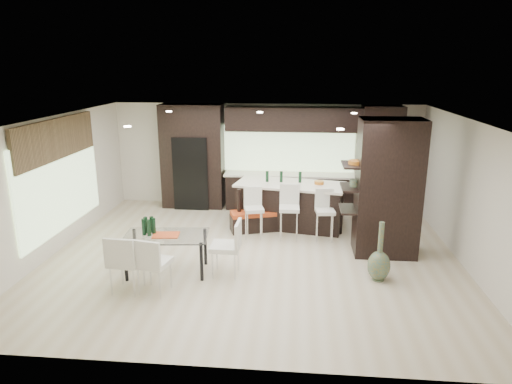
# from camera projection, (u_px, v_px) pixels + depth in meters

# --- Properties ---
(ground) EXTENTS (8.00, 8.00, 0.00)m
(ground) POSITION_uv_depth(u_px,v_px,m) (253.00, 256.00, 9.08)
(ground) COLOR beige
(ground) RESTS_ON ground
(back_wall) EXTENTS (8.00, 0.02, 2.70)m
(back_wall) POSITION_uv_depth(u_px,v_px,m) (266.00, 155.00, 12.07)
(back_wall) COLOR beige
(back_wall) RESTS_ON ground
(left_wall) EXTENTS (0.02, 7.00, 2.70)m
(left_wall) POSITION_uv_depth(u_px,v_px,m) (53.00, 185.00, 9.07)
(left_wall) COLOR beige
(left_wall) RESTS_ON ground
(right_wall) EXTENTS (0.02, 7.00, 2.70)m
(right_wall) POSITION_uv_depth(u_px,v_px,m) (470.00, 196.00, 8.36)
(right_wall) COLOR beige
(right_wall) RESTS_ON ground
(ceiling) EXTENTS (8.00, 7.00, 0.02)m
(ceiling) POSITION_uv_depth(u_px,v_px,m) (253.00, 120.00, 8.35)
(ceiling) COLOR white
(ceiling) RESTS_ON ground
(window_left) EXTENTS (0.04, 3.20, 1.90)m
(window_left) POSITION_uv_depth(u_px,v_px,m) (60.00, 183.00, 9.26)
(window_left) COLOR #B2D199
(window_left) RESTS_ON left_wall
(window_back) EXTENTS (3.40, 0.04, 1.20)m
(window_back) POSITION_uv_depth(u_px,v_px,m) (289.00, 148.00, 11.93)
(window_back) COLOR #B2D199
(window_back) RESTS_ON back_wall
(stone_accent) EXTENTS (0.08, 3.00, 0.80)m
(stone_accent) POSITION_uv_depth(u_px,v_px,m) (57.00, 139.00, 9.02)
(stone_accent) COLOR brown
(stone_accent) RESTS_ON left_wall
(ceiling_spots) EXTENTS (4.00, 3.00, 0.02)m
(ceiling_spots) POSITION_uv_depth(u_px,v_px,m) (254.00, 119.00, 8.60)
(ceiling_spots) COLOR white
(ceiling_spots) RESTS_ON ceiling
(back_cabinetry) EXTENTS (6.80, 0.68, 2.70)m
(back_cabinetry) POSITION_uv_depth(u_px,v_px,m) (285.00, 158.00, 11.71)
(back_cabinetry) COLOR black
(back_cabinetry) RESTS_ON ground
(refrigerator) EXTENTS (0.90, 0.68, 1.90)m
(refrigerator) POSITION_uv_depth(u_px,v_px,m) (193.00, 172.00, 11.99)
(refrigerator) COLOR black
(refrigerator) RESTS_ON ground
(partition_column) EXTENTS (1.20, 0.80, 2.70)m
(partition_column) POSITION_uv_depth(u_px,v_px,m) (388.00, 188.00, 8.87)
(partition_column) COLOR black
(partition_column) RESTS_ON ground
(kitchen_island) EXTENTS (2.64, 1.51, 1.04)m
(kitchen_island) POSITION_uv_depth(u_px,v_px,m) (290.00, 205.00, 10.63)
(kitchen_island) COLOR black
(kitchen_island) RESTS_ON ground
(stool_left) EXTENTS (0.48, 0.48, 0.90)m
(stool_left) POSITION_uv_depth(u_px,v_px,m) (254.00, 218.00, 9.92)
(stool_left) COLOR silver
(stool_left) RESTS_ON ground
(stool_mid) EXTENTS (0.44, 0.44, 0.96)m
(stool_mid) POSITION_uv_depth(u_px,v_px,m) (289.00, 218.00, 9.83)
(stool_mid) COLOR silver
(stool_mid) RESTS_ON ground
(stool_right) EXTENTS (0.44, 0.44, 0.89)m
(stool_right) POSITION_uv_depth(u_px,v_px,m) (325.00, 220.00, 9.78)
(stool_right) COLOR silver
(stool_right) RESTS_ON ground
(bench) EXTENTS (1.27, 0.80, 0.46)m
(bench) POSITION_uv_depth(u_px,v_px,m) (257.00, 221.00, 10.42)
(bench) COLOR black
(bench) RESTS_ON ground
(floor_vase) EXTENTS (0.41, 0.41, 1.08)m
(floor_vase) POSITION_uv_depth(u_px,v_px,m) (380.00, 251.00, 7.92)
(floor_vase) COLOR #49583F
(floor_vase) RESTS_ON ground
(dining_table) EXTENTS (1.56, 0.98, 0.71)m
(dining_table) POSITION_uv_depth(u_px,v_px,m) (167.00, 254.00, 8.27)
(dining_table) COLOR white
(dining_table) RESTS_ON ground
(chair_near) EXTENTS (0.58, 0.58, 0.91)m
(chair_near) POSITION_uv_depth(u_px,v_px,m) (154.00, 266.00, 7.53)
(chair_near) COLOR silver
(chair_near) RESTS_ON ground
(chair_far) EXTENTS (0.54, 0.54, 0.94)m
(chair_far) POSITION_uv_depth(u_px,v_px,m) (127.00, 265.00, 7.56)
(chair_far) COLOR silver
(chair_far) RESTS_ON ground
(chair_end) EXTENTS (0.52, 0.52, 0.94)m
(chair_end) POSITION_uv_depth(u_px,v_px,m) (226.00, 250.00, 8.15)
(chair_end) COLOR silver
(chair_end) RESTS_ON ground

